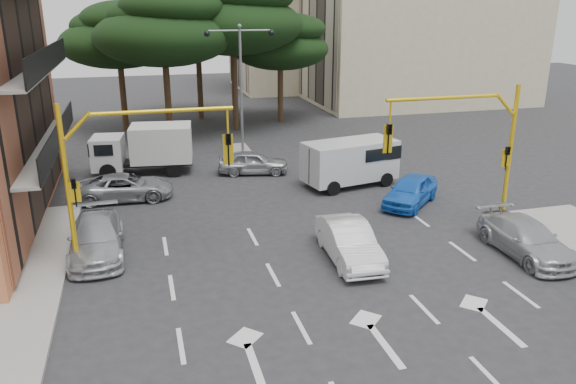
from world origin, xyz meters
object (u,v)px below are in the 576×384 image
Objects in this scene: signal_mast_left at (121,163)px; box_truck_a at (144,150)px; signal_mast_right at (474,139)px; car_blue_compact at (411,191)px; car_silver_cross_b at (253,162)px; van_white at (350,163)px; car_silver_wagon at (96,238)px; street_lamp_center at (241,68)px; car_white_hatch at (349,242)px; car_silver_parked at (526,238)px; car_silver_cross_a at (126,187)px.

signal_mast_left is 1.09× the size of box_truck_a.
car_blue_compact is at bearing 103.39° from signal_mast_right.
car_silver_cross_b is 5.60m from van_white.
van_white is (12.30, 5.54, 0.51)m from car_silver_wagon.
box_truck_a is (-5.82, 1.69, 0.69)m from car_silver_cross_b.
street_lamp_center is 16.24m from car_white_hatch.
car_silver_cross_b is at bearing 57.07° from signal_mast_left.
car_white_hatch is 1.06× the size of car_blue_compact.
car_silver_parked is (7.60, -16.86, -4.76)m from street_lamp_center.
signal_mast_right is 12.84m from car_silver_cross_b.
car_silver_cross_a is (-6.96, -6.37, -4.80)m from street_lamp_center.
van_white is at bearing -115.51° from car_silver_cross_b.
box_truck_a is (-10.23, 5.09, 0.15)m from van_white.
car_silver_cross_b is at bearing 123.87° from signal_mast_right.
car_blue_compact is at bearing 14.79° from signal_mast_left.
car_silver_cross_b is at bearing 98.29° from car_white_hatch.
street_lamp_center is 1.70× the size of car_silver_parked.
street_lamp_center reaches higher than car_silver_cross_b.
car_silver_wagon reaches higher than car_silver_parked.
signal_mast_right is at bearing 106.41° from car_silver_parked.
car_blue_compact is at bearing -105.14° from car_silver_cross_a.
van_white is (11.26, -0.72, 0.57)m from car_silver_cross_a.
box_truck_a is at bearing -127.80° from van_white.
street_lamp_center is at bearing 10.22° from car_silver_cross_b.
van_white is at bearing -90.62° from car_silver_cross_a.
car_white_hatch is 0.90× the size of van_white.
van_white is (3.28, 8.42, 0.49)m from car_white_hatch.
car_silver_wagon is at bearing -77.08° from van_white.
car_white_hatch reaches higher than car_blue_compact.
signal_mast_left is at bearing 171.94° from car_white_hatch.
car_blue_compact is (6.00, -10.63, -4.74)m from street_lamp_center.
van_white is at bearing 109.53° from car_silver_parked.
car_silver_cross_b is (6.68, 10.32, -3.22)m from signal_mast_left.
signal_mast_right is 1.00× the size of signal_mast_left.
car_silver_cross_a is at bearing -137.53° from street_lamp_center.
street_lamp_center is 19.10m from car_silver_parked.
car_blue_compact is 13.64m from car_silver_cross_a.
car_silver_wagon is 0.87× the size of box_truck_a.
car_white_hatch is at bearing 169.23° from car_silver_parked.
signal_mast_left reaches higher than car_silver_parked.
signal_mast_left is 13.62m from car_blue_compact.
signal_mast_left is at bearing -118.66° from car_blue_compact.
car_silver_wagon is 13.50m from van_white.
car_silver_cross_b is at bearing -65.56° from car_silver_cross_a.
box_truck_a is (-12.74, 12.01, -2.54)m from signal_mast_right.
street_lamp_center reaches higher than car_white_hatch.
car_silver_parked is at bearing -8.80° from car_white_hatch.
car_white_hatch is 0.94× the size of car_silver_parked.
street_lamp_center is 10.59m from car_silver_cross_a.
signal_mast_right reaches higher than car_blue_compact.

